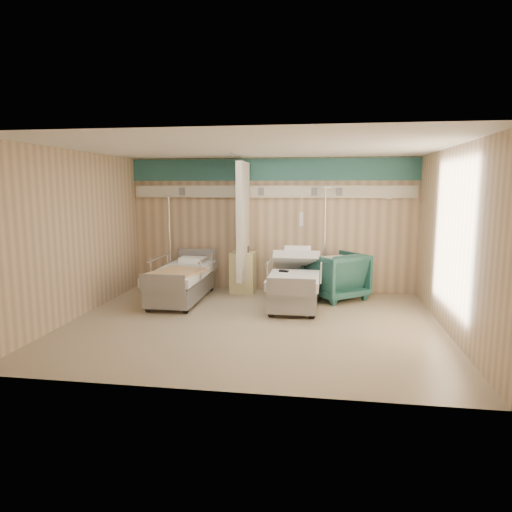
{
  "coord_description": "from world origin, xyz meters",
  "views": [
    {
      "loc": [
        1.13,
        -7.06,
        2.2
      ],
      "look_at": [
        -0.03,
        0.6,
        1.02
      ],
      "focal_mm": 32.0,
      "sensor_mm": 36.0,
      "label": 1
    }
  ],
  "objects_px": {
    "bed_right": "(295,288)",
    "visitor_armchair": "(336,276)",
    "bedside_cabinet": "(243,272)",
    "bed_left": "(182,285)",
    "iv_stand_right": "(324,273)",
    "iv_stand_left": "(171,272)"
  },
  "relations": [
    {
      "from": "bed_left",
      "to": "iv_stand_right",
      "type": "height_order",
      "value": "iv_stand_right"
    },
    {
      "from": "bed_right",
      "to": "visitor_armchair",
      "type": "xyz_separation_m",
      "value": [
        0.76,
        0.6,
        0.15
      ]
    },
    {
      "from": "bed_right",
      "to": "visitor_armchair",
      "type": "height_order",
      "value": "visitor_armchair"
    },
    {
      "from": "bed_left",
      "to": "iv_stand_right",
      "type": "distance_m",
      "value": 2.9
    },
    {
      "from": "bed_left",
      "to": "visitor_armchair",
      "type": "bearing_deg",
      "value": 11.44
    },
    {
      "from": "bed_left",
      "to": "iv_stand_right",
      "type": "bearing_deg",
      "value": 19.43
    },
    {
      "from": "bed_right",
      "to": "bed_left",
      "type": "distance_m",
      "value": 2.2
    },
    {
      "from": "bed_right",
      "to": "bedside_cabinet",
      "type": "relative_size",
      "value": 2.54
    },
    {
      "from": "iv_stand_left",
      "to": "bed_right",
      "type": "bearing_deg",
      "value": -15.58
    },
    {
      "from": "bed_left",
      "to": "visitor_armchair",
      "type": "relative_size",
      "value": 2.12
    },
    {
      "from": "bed_left",
      "to": "iv_stand_left",
      "type": "relative_size",
      "value": 1.08
    },
    {
      "from": "bedside_cabinet",
      "to": "iv_stand_left",
      "type": "xyz_separation_m",
      "value": [
        -1.53,
        -0.15,
        -0.01
      ]
    },
    {
      "from": "bed_left",
      "to": "bedside_cabinet",
      "type": "xyz_separation_m",
      "value": [
        1.05,
        0.9,
        0.11
      ]
    },
    {
      "from": "bed_right",
      "to": "iv_stand_right",
      "type": "xyz_separation_m",
      "value": [
        0.53,
        0.96,
        0.14
      ]
    },
    {
      "from": "bed_right",
      "to": "visitor_armchair",
      "type": "bearing_deg",
      "value": 38.14
    },
    {
      "from": "bed_right",
      "to": "iv_stand_right",
      "type": "height_order",
      "value": "iv_stand_right"
    },
    {
      "from": "bed_right",
      "to": "bedside_cabinet",
      "type": "height_order",
      "value": "bedside_cabinet"
    },
    {
      "from": "bed_left",
      "to": "visitor_armchair",
      "type": "height_order",
      "value": "visitor_armchair"
    },
    {
      "from": "bedside_cabinet",
      "to": "visitor_armchair",
      "type": "distance_m",
      "value": 1.94
    },
    {
      "from": "bed_right",
      "to": "bed_left",
      "type": "bearing_deg",
      "value": 180.0
    },
    {
      "from": "visitor_armchair",
      "to": "iv_stand_left",
      "type": "xyz_separation_m",
      "value": [
        -3.44,
        0.15,
        -0.05
      ]
    },
    {
      "from": "bed_left",
      "to": "iv_stand_right",
      "type": "xyz_separation_m",
      "value": [
        2.73,
        0.96,
        0.14
      ]
    }
  ]
}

